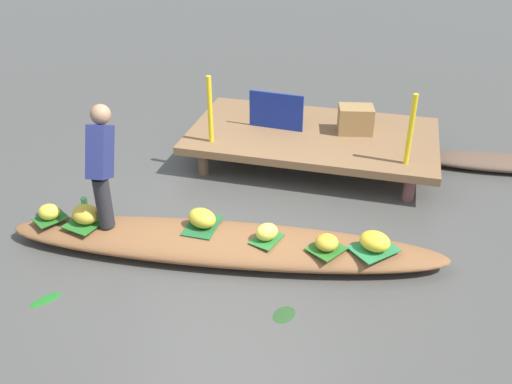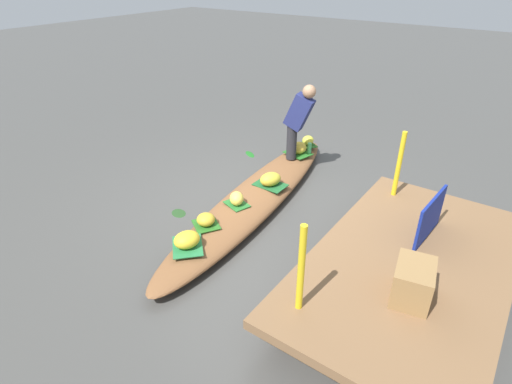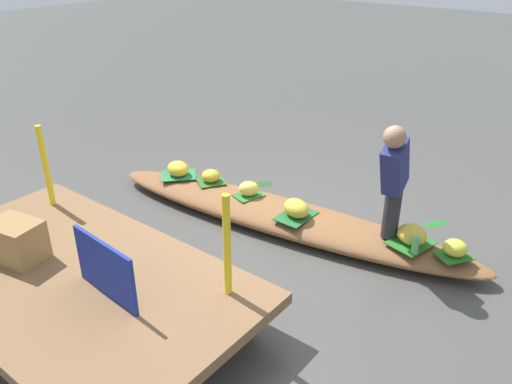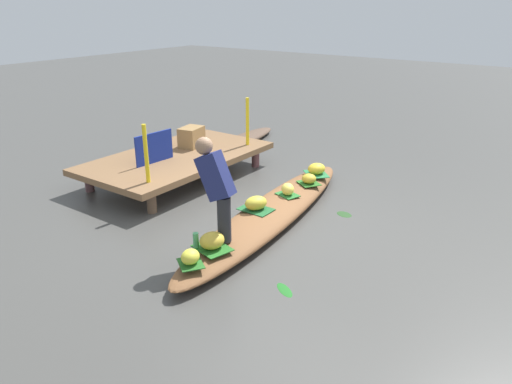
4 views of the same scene
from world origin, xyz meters
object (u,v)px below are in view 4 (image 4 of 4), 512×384
(banana_bunch_2, at_px, (309,179))
(banana_bunch_3, at_px, (256,203))
(produce_crate, at_px, (191,137))
(banana_bunch_0, at_px, (212,241))
(banana_bunch_5, at_px, (190,257))
(market_banner, at_px, (154,148))
(vendor_person, at_px, (216,184))
(vendor_boat, at_px, (271,213))
(banana_bunch_4, at_px, (317,169))
(moored_boat, at_px, (244,139))
(water_bottle, at_px, (196,241))
(banana_bunch_1, at_px, (288,189))

(banana_bunch_2, height_order, banana_bunch_3, banana_bunch_3)
(banana_bunch_2, bearing_deg, produce_crate, 89.96)
(banana_bunch_0, distance_m, banana_bunch_2, 2.47)
(banana_bunch_5, bearing_deg, market_banner, 53.32)
(banana_bunch_2, height_order, vendor_person, vendor_person)
(banana_bunch_3, bearing_deg, vendor_boat, -18.29)
(banana_bunch_4, height_order, market_banner, market_banner)
(moored_boat, relative_size, banana_bunch_3, 6.99)
(banana_bunch_2, distance_m, water_bottle, 2.57)
(banana_bunch_4, height_order, water_bottle, water_bottle)
(water_bottle, bearing_deg, produce_crate, 43.44)
(banana_bunch_2, xyz_separation_m, banana_bunch_5, (-2.87, -0.20, 0.01))
(vendor_person, bearing_deg, banana_bunch_5, -167.43)
(banana_bunch_2, distance_m, banana_bunch_3, 1.29)
(banana_bunch_4, distance_m, market_banner, 2.63)
(banana_bunch_1, xyz_separation_m, banana_bunch_3, (-0.70, 0.07, 0.01))
(vendor_boat, height_order, banana_bunch_5, banana_bunch_5)
(banana_bunch_3, height_order, banana_bunch_4, banana_bunch_3)
(banana_bunch_1, bearing_deg, banana_bunch_5, -174.68)
(banana_bunch_2, bearing_deg, banana_bunch_5, -175.97)
(vendor_person, height_order, market_banner, vendor_person)
(banana_bunch_4, bearing_deg, produce_crate, 100.84)
(banana_bunch_0, relative_size, market_banner, 0.40)
(vendor_boat, distance_m, banana_bunch_0, 1.45)
(moored_boat, distance_m, banana_bunch_4, 2.97)
(moored_boat, relative_size, banana_bunch_4, 7.38)
(banana_bunch_2, distance_m, market_banner, 2.52)
(banana_bunch_2, distance_m, banana_bunch_4, 0.46)
(banana_bunch_5, bearing_deg, vendor_person, 12.57)
(banana_bunch_0, distance_m, water_bottle, 0.18)
(water_bottle, xyz_separation_m, market_banner, (1.54, 2.29, 0.33))
(banana_bunch_1, bearing_deg, vendor_person, -177.45)
(vendor_person, bearing_deg, banana_bunch_4, 3.80)
(banana_bunch_1, xyz_separation_m, water_bottle, (-1.97, -0.02, 0.00))
(moored_boat, distance_m, vendor_person, 5.06)
(vendor_boat, relative_size, moored_boat, 2.03)
(banana_bunch_3, distance_m, water_bottle, 1.28)
(banana_bunch_2, height_order, banana_bunch_4, banana_bunch_4)
(banana_bunch_2, xyz_separation_m, produce_crate, (0.00, 2.42, 0.28))
(water_bottle, bearing_deg, banana_bunch_2, 0.24)
(vendor_boat, height_order, produce_crate, produce_crate)
(water_bottle, bearing_deg, banana_bunch_1, 0.60)
(banana_bunch_5, xyz_separation_m, vendor_person, (0.62, 0.14, 0.61))
(banana_bunch_0, xyz_separation_m, produce_crate, (2.47, 2.58, 0.25))
(vendor_boat, distance_m, banana_bunch_4, 1.50)
(banana_bunch_5, relative_size, produce_crate, 0.50)
(produce_crate, bearing_deg, banana_bunch_1, -103.85)
(banana_bunch_4, distance_m, vendor_person, 2.77)
(banana_bunch_0, relative_size, water_bottle, 1.58)
(vendor_boat, bearing_deg, vendor_person, 175.50)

